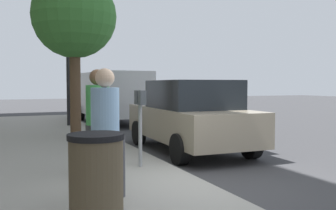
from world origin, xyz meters
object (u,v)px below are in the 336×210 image
at_px(pedestrian_bystander, 105,122).
at_px(parked_sedan_near, 190,116).
at_px(parking_meter, 140,112).
at_px(street_tree, 74,17).
at_px(trash_bin, 96,182).
at_px(pedestrian_at_meter, 98,113).
at_px(traffic_signal, 71,60).
at_px(parked_van_far, 111,94).

bearing_deg(pedestrian_bystander, parked_sedan_near, -20.87).
distance_m(parking_meter, street_tree, 5.46).
bearing_deg(parking_meter, trash_bin, 151.87).
bearing_deg(trash_bin, pedestrian_at_meter, -13.42).
xyz_separation_m(pedestrian_bystander, trash_bin, (-1.09, 0.37, -0.51)).
xyz_separation_m(parking_meter, traffic_signal, (7.70, 0.01, 1.41)).
xyz_separation_m(pedestrian_bystander, traffic_signal, (9.27, -1.04, 1.41)).
height_order(traffic_signal, trash_bin, traffic_signal).
xyz_separation_m(pedestrian_at_meter, trash_bin, (-2.39, 0.57, -0.54)).
distance_m(pedestrian_at_meter, traffic_signal, 8.14).
height_order(pedestrian_bystander, traffic_signal, traffic_signal).
xyz_separation_m(pedestrian_bystander, street_tree, (6.43, -0.71, 2.48)).
xyz_separation_m(parking_meter, pedestrian_bystander, (-1.57, 1.05, 0.00)).
distance_m(pedestrian_at_meter, pedestrian_bystander, 1.31).
relative_size(parked_sedan_near, traffic_signal, 1.24).
bearing_deg(street_tree, trash_bin, 171.79).
bearing_deg(pedestrian_at_meter, trash_bin, -133.34).
height_order(parked_sedan_near, parked_van_far, parked_van_far).
bearing_deg(street_tree, traffic_signal, -6.67).
distance_m(parked_van_far, street_tree, 5.56).
relative_size(pedestrian_bystander, traffic_signal, 0.48).
relative_size(pedestrian_at_meter, trash_bin, 1.75).
bearing_deg(parked_van_far, traffic_signal, 129.68).
bearing_deg(pedestrian_at_meter, traffic_signal, 54.01).
height_order(parked_sedan_near, trash_bin, parked_sedan_near).
bearing_deg(parked_van_far, pedestrian_at_meter, 163.75).
bearing_deg(parked_van_far, pedestrian_bystander, 164.64).
xyz_separation_m(parked_van_far, trash_bin, (-11.98, 3.37, -0.60)).
height_order(parked_van_far, trash_bin, parked_van_far).
distance_m(parked_van_far, traffic_signal, 2.85).
relative_size(pedestrian_bystander, parked_van_far, 0.33).
height_order(pedestrian_at_meter, trash_bin, pedestrian_at_meter).
bearing_deg(parking_meter, parked_sedan_near, -47.30).
relative_size(parking_meter, pedestrian_bystander, 0.81).
bearing_deg(parking_meter, parked_van_far, -11.77).
bearing_deg(parked_sedan_near, traffic_signal, 18.23).
xyz_separation_m(pedestrian_bystander, parked_sedan_near, (3.36, -2.99, -0.27)).
bearing_deg(traffic_signal, pedestrian_at_meter, 173.93).
xyz_separation_m(parked_van_far, street_tree, (-4.46, 2.28, 2.40)).
bearing_deg(traffic_signal, parking_meter, -179.95).
relative_size(pedestrian_at_meter, pedestrian_bystander, 1.02).
relative_size(pedestrian_at_meter, parked_sedan_near, 0.40).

